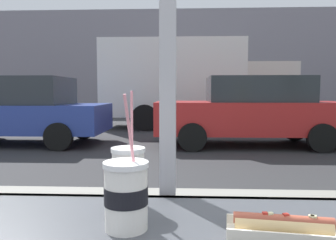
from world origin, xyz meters
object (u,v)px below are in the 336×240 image
(parked_car_red, at_px, (251,111))
(box_truck, at_px, (191,82))
(soda_cup_left, at_px, (126,194))
(hotdog_tray_far, at_px, (282,227))
(soda_cup_right, at_px, (128,176))
(parked_car_blue, at_px, (21,110))

(parked_car_red, relative_size, box_truck, 0.67)
(soda_cup_left, relative_size, box_truck, 0.05)
(soda_cup_left, relative_size, parked_car_red, 0.07)
(hotdog_tray_far, bearing_deg, box_truck, 89.66)
(soda_cup_right, bearing_deg, parked_car_blue, 118.82)
(box_truck, bearing_deg, soda_cup_right, -92.24)
(soda_cup_left, bearing_deg, parked_car_red, 76.23)
(parked_car_red, xyz_separation_m, box_truck, (-1.38, 4.04, 0.83))
(soda_cup_right, distance_m, box_truck, 11.26)
(parked_car_red, bearing_deg, hotdog_tray_far, -101.12)
(hotdog_tray_far, relative_size, box_truck, 0.04)
(hotdog_tray_far, bearing_deg, soda_cup_left, 175.46)
(soda_cup_right, xyz_separation_m, parked_car_red, (1.82, 7.19, -0.22))
(soda_cup_right, height_order, parked_car_blue, parked_car_blue)
(soda_cup_left, bearing_deg, soda_cup_right, 97.67)
(parked_car_blue, bearing_deg, soda_cup_right, -61.18)
(hotdog_tray_far, relative_size, parked_car_blue, 0.06)
(hotdog_tray_far, bearing_deg, parked_car_red, 78.88)
(hotdog_tray_far, bearing_deg, soda_cup_right, 153.96)
(parked_car_red, bearing_deg, parked_car_blue, 180.00)
(soda_cup_left, height_order, parked_car_blue, parked_car_blue)
(soda_cup_right, bearing_deg, box_truck, 87.76)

